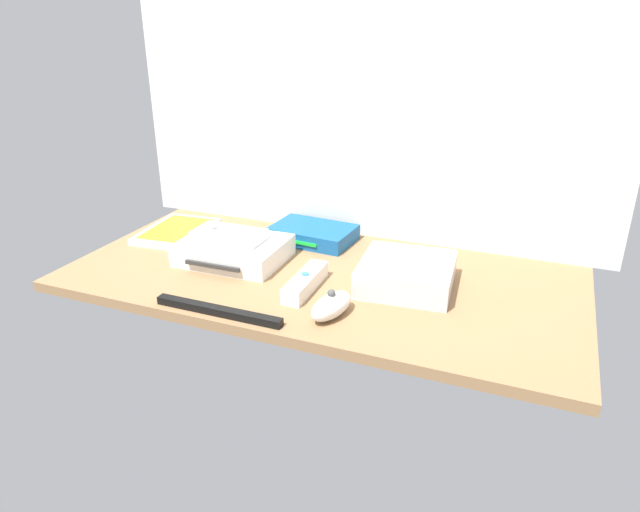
{
  "coord_description": "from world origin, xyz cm",
  "views": [
    {
      "loc": [
        39.11,
        -95.59,
        47.87
      ],
      "look_at": [
        0.0,
        0.0,
        4.0
      ],
      "focal_mm": 32.35,
      "sensor_mm": 36.0,
      "label": 1
    }
  ],
  "objects_px": {
    "sensor_bar": "(218,311)",
    "game_console": "(233,251)",
    "mini_computer": "(406,274)",
    "remote_wand": "(307,283)",
    "network_router": "(313,234)",
    "game_case": "(177,231)",
    "remote_nunchuk": "(331,306)",
    "remote_classic_pad": "(230,235)"
  },
  "relations": [
    {
      "from": "sensor_bar",
      "to": "game_console",
      "type": "bearing_deg",
      "value": 113.76
    },
    {
      "from": "mini_computer",
      "to": "remote_wand",
      "type": "bearing_deg",
      "value": -153.17
    },
    {
      "from": "game_console",
      "to": "mini_computer",
      "type": "bearing_deg",
      "value": 1.59
    },
    {
      "from": "mini_computer",
      "to": "network_router",
      "type": "xyz_separation_m",
      "value": [
        -0.25,
        0.15,
        -0.01
      ]
    },
    {
      "from": "game_case",
      "to": "remote_nunchuk",
      "type": "distance_m",
      "value": 0.53
    },
    {
      "from": "mini_computer",
      "to": "network_router",
      "type": "height_order",
      "value": "mini_computer"
    },
    {
      "from": "game_console",
      "to": "remote_nunchuk",
      "type": "height_order",
      "value": "remote_nunchuk"
    },
    {
      "from": "game_console",
      "to": "remote_wand",
      "type": "xyz_separation_m",
      "value": [
        0.2,
        -0.07,
        -0.01
      ]
    },
    {
      "from": "sensor_bar",
      "to": "remote_classic_pad",
      "type": "bearing_deg",
      "value": 115.01
    },
    {
      "from": "game_case",
      "to": "mini_computer",
      "type": "bearing_deg",
      "value": -12.17
    },
    {
      "from": "remote_wand",
      "to": "game_case",
      "type": "bearing_deg",
      "value": 157.61
    },
    {
      "from": "game_case",
      "to": "remote_classic_pad",
      "type": "height_order",
      "value": "remote_classic_pad"
    },
    {
      "from": "mini_computer",
      "to": "remote_wand",
      "type": "distance_m",
      "value": 0.19
    },
    {
      "from": "game_case",
      "to": "remote_wand",
      "type": "height_order",
      "value": "remote_wand"
    },
    {
      "from": "mini_computer",
      "to": "remote_classic_pad",
      "type": "bearing_deg",
      "value": -178.63
    },
    {
      "from": "network_router",
      "to": "remote_classic_pad",
      "type": "distance_m",
      "value": 0.2
    },
    {
      "from": "network_router",
      "to": "remote_classic_pad",
      "type": "xyz_separation_m",
      "value": [
        -0.12,
        -0.16,
        0.04
      ]
    },
    {
      "from": "game_console",
      "to": "sensor_bar",
      "type": "bearing_deg",
      "value": -67.29
    },
    {
      "from": "game_case",
      "to": "remote_nunchuk",
      "type": "height_order",
      "value": "remote_nunchuk"
    },
    {
      "from": "game_console",
      "to": "mini_computer",
      "type": "distance_m",
      "value": 0.36
    },
    {
      "from": "network_router",
      "to": "sensor_bar",
      "type": "height_order",
      "value": "network_router"
    },
    {
      "from": "remote_classic_pad",
      "to": "sensor_bar",
      "type": "height_order",
      "value": "remote_classic_pad"
    },
    {
      "from": "remote_wand",
      "to": "network_router",
      "type": "bearing_deg",
      "value": 109.04
    },
    {
      "from": "mini_computer",
      "to": "sensor_bar",
      "type": "height_order",
      "value": "mini_computer"
    },
    {
      "from": "game_console",
      "to": "remote_wand",
      "type": "relative_size",
      "value": 1.43
    },
    {
      "from": "mini_computer",
      "to": "remote_nunchuk",
      "type": "bearing_deg",
      "value": -118.64
    },
    {
      "from": "remote_classic_pad",
      "to": "sensor_bar",
      "type": "relative_size",
      "value": 0.6
    },
    {
      "from": "game_console",
      "to": "sensor_bar",
      "type": "xyz_separation_m",
      "value": [
        0.09,
        -0.21,
        -0.01
      ]
    },
    {
      "from": "game_console",
      "to": "sensor_bar",
      "type": "distance_m",
      "value": 0.23
    },
    {
      "from": "game_case",
      "to": "remote_classic_pad",
      "type": "relative_size",
      "value": 1.4
    },
    {
      "from": "game_case",
      "to": "sensor_bar",
      "type": "bearing_deg",
      "value": -50.65
    },
    {
      "from": "game_console",
      "to": "remote_nunchuk",
      "type": "bearing_deg",
      "value": -28.83
    },
    {
      "from": "remote_wand",
      "to": "remote_classic_pad",
      "type": "bearing_deg",
      "value": 158.55
    },
    {
      "from": "mini_computer",
      "to": "remote_classic_pad",
      "type": "relative_size",
      "value": 1.28
    },
    {
      "from": "remote_classic_pad",
      "to": "remote_nunchuk",
      "type": "bearing_deg",
      "value": -28.09
    },
    {
      "from": "game_console",
      "to": "remote_wand",
      "type": "height_order",
      "value": "game_console"
    },
    {
      "from": "game_case",
      "to": "remote_classic_pad",
      "type": "bearing_deg",
      "value": -27.3
    },
    {
      "from": "mini_computer",
      "to": "remote_classic_pad",
      "type": "distance_m",
      "value": 0.37
    },
    {
      "from": "mini_computer",
      "to": "game_case",
      "type": "xyz_separation_m",
      "value": [
        -0.56,
        0.07,
        -0.02
      ]
    },
    {
      "from": "network_router",
      "to": "remote_classic_pad",
      "type": "bearing_deg",
      "value": -122.45
    },
    {
      "from": "remote_wand",
      "to": "remote_classic_pad",
      "type": "distance_m",
      "value": 0.22
    },
    {
      "from": "game_console",
      "to": "network_router",
      "type": "xyz_separation_m",
      "value": [
        0.11,
        0.17,
        -0.0
      ]
    }
  ]
}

